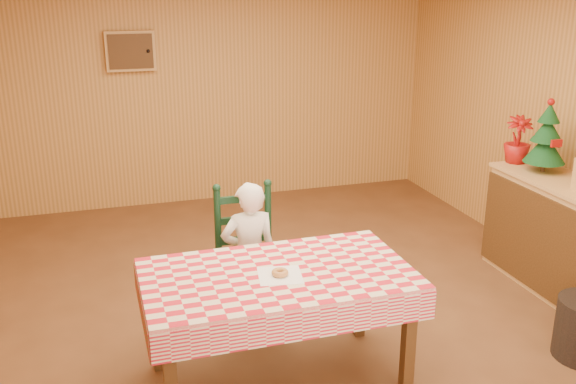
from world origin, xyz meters
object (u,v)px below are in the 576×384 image
at_px(shelf_unit, 554,233).
at_px(christmas_tree, 546,139).
at_px(ladder_chair, 248,261).
at_px(seated_child, 249,257).
at_px(dining_table, 278,284).

height_order(shelf_unit, christmas_tree, christmas_tree).
height_order(ladder_chair, seated_child, seated_child).
relative_size(dining_table, seated_child, 1.47).
height_order(dining_table, christmas_tree, christmas_tree).
height_order(ladder_chair, christmas_tree, christmas_tree).
xyz_separation_m(shelf_unit, christmas_tree, (0.01, 0.25, 0.74)).
relative_size(shelf_unit, christmas_tree, 2.00).
bearing_deg(christmas_tree, dining_table, -160.80).
relative_size(dining_table, shelf_unit, 1.34).
xyz_separation_m(seated_child, christmas_tree, (2.60, 0.17, 0.65)).
bearing_deg(christmas_tree, shelf_unit, -91.98).
height_order(seated_child, christmas_tree, christmas_tree).
bearing_deg(shelf_unit, dining_table, -165.81).
distance_m(dining_table, seated_child, 0.74).
xyz_separation_m(seated_child, shelf_unit, (2.59, -0.07, -0.10)).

